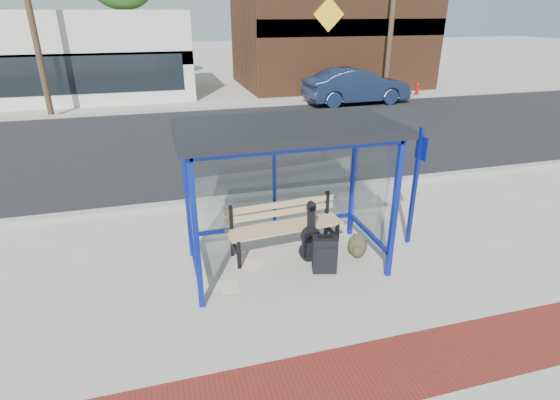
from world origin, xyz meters
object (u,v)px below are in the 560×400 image
object	(u,v)px
guitar_bag	(310,241)
parked_car	(356,86)
backpack	(357,246)
fire_hydrant	(417,89)
bench	(284,223)
suitcase	(325,254)

from	to	relation	value
guitar_bag	parked_car	distance (m)	14.21
backpack	parked_car	xyz separation A→B (m)	(5.79, 12.65, 0.60)
fire_hydrant	bench	bearing A→B (deg)	-129.45
guitar_bag	parked_car	bearing A→B (deg)	56.35
guitar_bag	backpack	world-z (taller)	guitar_bag
bench	parked_car	size ratio (longest dim) A/B	0.43
guitar_bag	fire_hydrant	xyz separation A→B (m)	(10.50, 13.62, -0.03)
bench	suitcase	size ratio (longest dim) A/B	3.04
guitar_bag	backpack	xyz separation A→B (m)	(0.84, -0.09, -0.19)
bench	fire_hydrant	bearing A→B (deg)	45.93
backpack	fire_hydrant	distance (m)	16.78
suitcase	fire_hydrant	world-z (taller)	suitcase
bench	suitcase	xyz separation A→B (m)	(0.45, -0.82, -0.23)
backpack	parked_car	bearing A→B (deg)	87.86
guitar_bag	suitcase	size ratio (longest dim) A/B	1.53
bench	fire_hydrant	size ratio (longest dim) A/B	3.20
suitcase	parked_car	distance (m)	14.49
guitar_bag	fire_hydrant	bearing A→B (deg)	46.53
suitcase	fire_hydrant	xyz separation A→B (m)	(10.39, 14.00, 0.04)
parked_car	backpack	bearing A→B (deg)	152.92
guitar_bag	backpack	distance (m)	0.87
bench	suitcase	bearing A→B (deg)	-65.71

